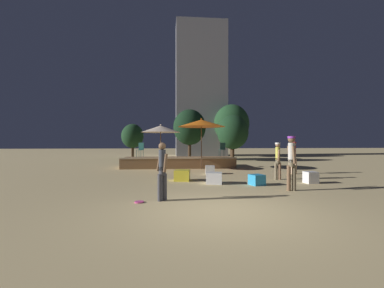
{
  "coord_description": "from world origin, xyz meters",
  "views": [
    {
      "loc": [
        -1.24,
        -5.96,
        1.63
      ],
      "look_at": [
        0.0,
        7.65,
        1.53
      ],
      "focal_mm": 24.0,
      "sensor_mm": 36.0,
      "label": 1
    }
  ],
  "objects_px": {
    "person_0": "(291,159)",
    "bistro_chair_0": "(222,148)",
    "patio_umbrella_1": "(201,123)",
    "cube_seat_4": "(182,175)",
    "patio_umbrella_0": "(161,129)",
    "cube_seat_2": "(311,177)",
    "cube_seat_0": "(214,178)",
    "cube_seat_1": "(210,170)",
    "background_tree_2": "(190,127)",
    "bistro_chair_1": "(141,148)",
    "background_tree_3": "(233,132)",
    "background_tree_1": "(133,136)",
    "person_3": "(278,159)",
    "background_tree_0": "(231,124)",
    "frisbee_disc": "(139,202)",
    "person_2": "(294,156)",
    "cube_seat_3": "(257,180)",
    "person_1": "(162,170)"
  },
  "relations": [
    {
      "from": "patio_umbrella_0",
      "to": "cube_seat_2",
      "type": "relative_size",
      "value": 5.74
    },
    {
      "from": "person_3",
      "to": "bistro_chair_0",
      "type": "distance_m",
      "value": 5.72
    },
    {
      "from": "cube_seat_3",
      "to": "bistro_chair_1",
      "type": "xyz_separation_m",
      "value": [
        -5.09,
        6.82,
        1.04
      ]
    },
    {
      "from": "cube_seat_3",
      "to": "cube_seat_0",
      "type": "bearing_deg",
      "value": 162.4
    },
    {
      "from": "patio_umbrella_1",
      "to": "frisbee_disc",
      "type": "xyz_separation_m",
      "value": [
        -2.76,
        -8.33,
        -2.75
      ]
    },
    {
      "from": "person_0",
      "to": "person_1",
      "type": "distance_m",
      "value": 4.43
    },
    {
      "from": "cube_seat_2",
      "to": "cube_seat_0",
      "type": "bearing_deg",
      "value": 176.09
    },
    {
      "from": "background_tree_1",
      "to": "cube_seat_1",
      "type": "bearing_deg",
      "value": -66.93
    },
    {
      "from": "bistro_chair_0",
      "to": "person_2",
      "type": "bearing_deg",
      "value": 122.28
    },
    {
      "from": "frisbee_disc",
      "to": "background_tree_2",
      "type": "relative_size",
      "value": 0.05
    },
    {
      "from": "background_tree_0",
      "to": "frisbee_disc",
      "type": "bearing_deg",
      "value": -110.3
    },
    {
      "from": "person_0",
      "to": "person_1",
      "type": "xyz_separation_m",
      "value": [
        -4.29,
        -1.08,
        -0.2
      ]
    },
    {
      "from": "patio_umbrella_1",
      "to": "person_2",
      "type": "relative_size",
      "value": 1.85
    },
    {
      "from": "cube_seat_3",
      "to": "cube_seat_1",
      "type": "bearing_deg",
      "value": 109.45
    },
    {
      "from": "bistro_chair_1",
      "to": "background_tree_3",
      "type": "height_order",
      "value": "background_tree_3"
    },
    {
      "from": "patio_umbrella_0",
      "to": "bistro_chair_1",
      "type": "relative_size",
      "value": 2.98
    },
    {
      "from": "cube_seat_0",
      "to": "bistro_chair_1",
      "type": "distance_m",
      "value": 7.32
    },
    {
      "from": "cube_seat_3",
      "to": "person_2",
      "type": "relative_size",
      "value": 0.36
    },
    {
      "from": "person_0",
      "to": "bistro_chair_0",
      "type": "height_order",
      "value": "person_0"
    },
    {
      "from": "cube_seat_1",
      "to": "person_3",
      "type": "height_order",
      "value": "person_3"
    },
    {
      "from": "cube_seat_4",
      "to": "patio_umbrella_0",
      "type": "bearing_deg",
      "value": 103.35
    },
    {
      "from": "patio_umbrella_1",
      "to": "person_2",
      "type": "bearing_deg",
      "value": -31.7
    },
    {
      "from": "cube_seat_0",
      "to": "bistro_chair_0",
      "type": "distance_m",
      "value": 6.68
    },
    {
      "from": "patio_umbrella_1",
      "to": "background_tree_2",
      "type": "distance_m",
      "value": 8.05
    },
    {
      "from": "person_0",
      "to": "person_3",
      "type": "bearing_deg",
      "value": 78.13
    },
    {
      "from": "background_tree_3",
      "to": "cube_seat_3",
      "type": "bearing_deg",
      "value": -100.03
    },
    {
      "from": "person_1",
      "to": "background_tree_1",
      "type": "distance_m",
      "value": 19.67
    },
    {
      "from": "cube_seat_0",
      "to": "background_tree_1",
      "type": "distance_m",
      "value": 17.52
    },
    {
      "from": "person_1",
      "to": "bistro_chair_1",
      "type": "relative_size",
      "value": 1.8
    },
    {
      "from": "cube_seat_1",
      "to": "background_tree_2",
      "type": "bearing_deg",
      "value": 91.11
    },
    {
      "from": "patio_umbrella_1",
      "to": "person_0",
      "type": "xyz_separation_m",
      "value": [
        2.14,
        -7.07,
        -1.71
      ]
    },
    {
      "from": "person_3",
      "to": "background_tree_0",
      "type": "height_order",
      "value": "background_tree_0"
    },
    {
      "from": "person_1",
      "to": "person_0",
      "type": "bearing_deg",
      "value": -20.77
    },
    {
      "from": "cube_seat_2",
      "to": "background_tree_0",
      "type": "distance_m",
      "value": 18.54
    },
    {
      "from": "bistro_chair_1",
      "to": "background_tree_3",
      "type": "relative_size",
      "value": 0.23
    },
    {
      "from": "person_0",
      "to": "person_3",
      "type": "xyz_separation_m",
      "value": [
        0.63,
        2.51,
        -0.17
      ]
    },
    {
      "from": "cube_seat_1",
      "to": "background_tree_1",
      "type": "height_order",
      "value": "background_tree_1"
    },
    {
      "from": "person_3",
      "to": "background_tree_1",
      "type": "relative_size",
      "value": 0.46
    },
    {
      "from": "person_0",
      "to": "cube_seat_0",
      "type": "bearing_deg",
      "value": 146.05
    },
    {
      "from": "cube_seat_0",
      "to": "person_3",
      "type": "bearing_deg",
      "value": 15.53
    },
    {
      "from": "background_tree_3",
      "to": "patio_umbrella_0",
      "type": "bearing_deg",
      "value": -132.48
    },
    {
      "from": "person_1",
      "to": "background_tree_2",
      "type": "height_order",
      "value": "background_tree_2"
    },
    {
      "from": "person_3",
      "to": "person_2",
      "type": "bearing_deg",
      "value": 55.74
    },
    {
      "from": "cube_seat_2",
      "to": "person_1",
      "type": "distance_m",
      "value": 6.35
    },
    {
      "from": "patio_umbrella_0",
      "to": "cube_seat_3",
      "type": "xyz_separation_m",
      "value": [
        3.81,
        -5.71,
        -2.2
      ]
    },
    {
      "from": "cube_seat_0",
      "to": "background_tree_3",
      "type": "height_order",
      "value": "background_tree_3"
    },
    {
      "from": "cube_seat_2",
      "to": "bistro_chair_0",
      "type": "height_order",
      "value": "bistro_chair_0"
    },
    {
      "from": "cube_seat_4",
      "to": "bistro_chair_0",
      "type": "relative_size",
      "value": 0.81
    },
    {
      "from": "person_0",
      "to": "background_tree_0",
      "type": "distance_m",
      "value": 19.97
    },
    {
      "from": "cube_seat_0",
      "to": "cube_seat_1",
      "type": "xyz_separation_m",
      "value": [
        0.32,
        3.0,
        -0.01
      ]
    }
  ]
}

